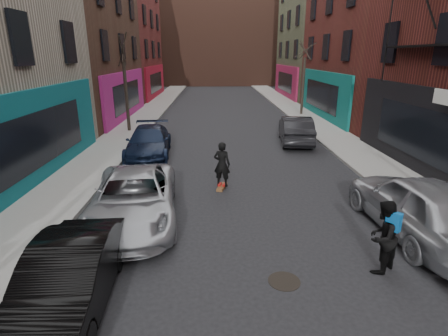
{
  "coord_description": "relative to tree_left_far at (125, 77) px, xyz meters",
  "views": [
    {
      "loc": [
        -0.86,
        -3.88,
        4.68
      ],
      "look_at": [
        -0.58,
        5.57,
        1.6
      ],
      "focal_mm": 28.0,
      "sensor_mm": 36.0,
      "label": 1
    }
  ],
  "objects": [
    {
      "name": "pedestrian",
      "position": [
        9.04,
        -15.15,
        -2.52
      ],
      "size": [
        1.05,
        1.02,
        1.7
      ],
      "rotation": [
        0.0,
        0.0,
        3.81
      ],
      "color": "black",
      "rests_on": "ground"
    },
    {
      "name": "tree_right_far",
      "position": [
        12.4,
        6.0,
        0.15
      ],
      "size": [
        2.0,
        2.0,
        6.8
      ],
      "primitive_type": null,
      "color": "black",
      "rests_on": "sidewalk_right"
    },
    {
      "name": "parked_left_far",
      "position": [
        3.0,
        -12.44,
        -2.66
      ],
      "size": [
        2.97,
        5.42,
        1.44
      ],
      "primitive_type": "imported",
      "rotation": [
        0.0,
        0.0,
        0.12
      ],
      "color": "#999BA2",
      "rests_on": "ground"
    },
    {
      "name": "manhole",
      "position": [
        6.83,
        -15.5,
        -3.37
      ],
      "size": [
        0.93,
        0.93,
        0.01
      ],
      "primitive_type": "cylinder",
      "rotation": [
        0.0,
        0.0,
        0.43
      ],
      "color": "black",
      "rests_on": "ground"
    },
    {
      "name": "parked_right_end",
      "position": [
        9.85,
        -3.06,
        -2.64
      ],
      "size": [
        2.09,
        4.67,
        1.49
      ],
      "primitive_type": "imported",
      "rotation": [
        0.0,
        0.0,
        3.02
      ],
      "color": "black",
      "rests_on": "ground"
    },
    {
      "name": "skateboard",
      "position": [
        5.62,
        -9.9,
        -3.33
      ],
      "size": [
        0.43,
        0.83,
        0.1
      ],
      "primitive_type": "cube",
      "rotation": [
        0.0,
        0.0,
        -0.28
      ],
      "color": "brown",
      "rests_on": "ground"
    },
    {
      "name": "parked_left_end",
      "position": [
        2.23,
        -5.57,
        -2.68
      ],
      "size": [
        2.31,
        4.96,
        1.4
      ],
      "primitive_type": "imported",
      "rotation": [
        0.0,
        0.0,
        0.07
      ],
      "color": "black",
      "rests_on": "ground"
    },
    {
      "name": "sidewalk_right",
      "position": [
        12.45,
        12.0,
        -3.31
      ],
      "size": [
        2.5,
        84.0,
        0.13
      ],
      "primitive_type": "cube",
      "color": "gray",
      "rests_on": "ground"
    },
    {
      "name": "building_far",
      "position": [
        6.2,
        38.0,
        3.62
      ],
      "size": [
        40.0,
        10.0,
        14.0
      ],
      "primitive_type": "cube",
      "color": "#47281E",
      "rests_on": "ground"
    },
    {
      "name": "tree_left_far",
      "position": [
        0.0,
        0.0,
        0.0
      ],
      "size": [
        2.0,
        2.0,
        6.5
      ],
      "primitive_type": null,
      "color": "black",
      "rests_on": "sidewalk_left"
    },
    {
      "name": "sidewalk_left",
      "position": [
        -0.05,
        12.0,
        -3.31
      ],
      "size": [
        2.5,
        84.0,
        0.13
      ],
      "primitive_type": "cube",
      "color": "gray",
      "rests_on": "ground"
    },
    {
      "name": "parked_right_far",
      "position": [
        10.79,
        -13.52,
        -2.53
      ],
      "size": [
        2.26,
        5.09,
        1.7
      ],
      "primitive_type": "imported",
      "rotation": [
        0.0,
        0.0,
        3.19
      ],
      "color": "#97999F",
      "rests_on": "ground"
    },
    {
      "name": "skateboarder",
      "position": [
        5.62,
        -9.9,
        -2.46
      ],
      "size": [
        0.69,
        0.54,
        1.65
      ],
      "primitive_type": "imported",
      "rotation": [
        0.0,
        0.0,
        2.86
      ],
      "color": "black",
      "rests_on": "skateboard"
    },
    {
      "name": "parked_left_mid",
      "position": [
        2.58,
        -16.23,
        -2.71
      ],
      "size": [
        1.66,
        4.14,
        1.34
      ],
      "primitive_type": "imported",
      "rotation": [
        0.0,
        0.0,
        0.06
      ],
      "color": "black",
      "rests_on": "ground"
    }
  ]
}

